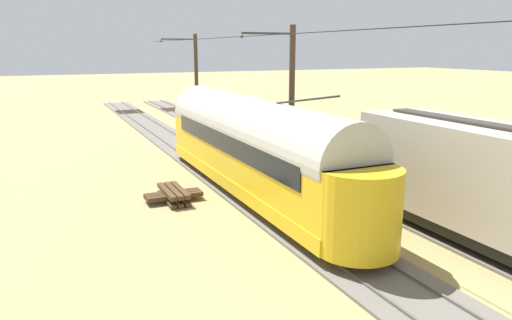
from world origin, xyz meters
name	(u,v)px	position (x,y,z in m)	size (l,w,h in m)	color
ground_plane	(342,183)	(0.00, 0.00, 0.00)	(220.00, 220.00, 0.00)	#9E8956
track_streetcar_siding	(413,170)	(-4.70, -0.31, 0.05)	(2.80, 80.00, 0.18)	#666059
track_adjacent_siding	(338,180)	(0.00, -0.31, 0.05)	(2.80, 80.00, 0.18)	#666059
track_third_siding	(250,192)	(4.70, -0.31, 0.05)	(2.80, 80.00, 0.18)	#666059
vintage_streetcar	(252,145)	(4.70, -0.13, 2.26)	(2.65, 17.97, 4.80)	gold
boxcar_adjacent	(507,187)	(0.00, 8.80, 2.16)	(2.96, 11.29, 3.85)	#B2A893
catenary_pole_foreground	(196,83)	(2.25, -15.87, 3.86)	(2.74, 0.28, 7.40)	#423323
catenary_pole_mid_near	(290,103)	(2.25, -1.20, 3.86)	(2.74, 0.28, 7.40)	#423323
overhead_wire_run	(325,32)	(4.66, 5.42, 6.86)	(2.54, 48.01, 0.18)	black
switch_stand	(326,126)	(-6.37, -11.44, 0.70)	(0.50, 0.30, 1.24)	black
spare_tie_stack	(174,195)	(8.13, -0.67, 0.27)	(2.40, 2.40, 0.54)	#47331E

